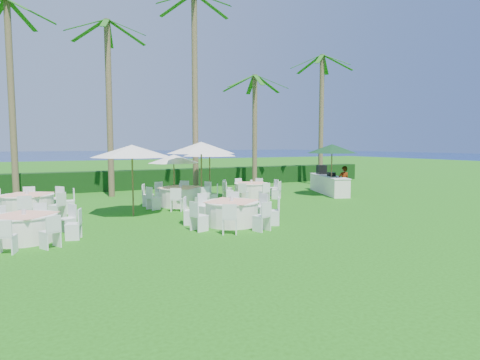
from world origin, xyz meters
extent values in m
plane|color=#1E5A0F|center=(0.00, 0.00, 0.00)|extent=(120.00, 120.00, 0.00)
cube|color=black|center=(0.00, 12.00, 0.60)|extent=(34.00, 1.00, 1.20)
plane|color=#070F48|center=(0.00, 102.00, 0.00)|extent=(260.00, 260.00, 0.00)
cylinder|color=white|center=(-6.30, -0.07, 0.37)|extent=(1.72, 1.72, 0.75)
cylinder|color=white|center=(-6.30, -0.07, 0.76)|extent=(1.80, 1.80, 0.03)
cube|color=#FFB18C|center=(-6.30, -0.07, 0.78)|extent=(1.96, 1.96, 0.01)
cylinder|color=silver|center=(-6.30, -0.07, 0.87)|extent=(0.12, 0.12, 0.16)
cube|color=white|center=(-5.11, 0.57, 0.45)|extent=(0.57, 0.57, 0.90)
cube|color=white|center=(-5.92, 1.22, 0.45)|extent=(0.52, 0.52, 0.90)
cube|color=white|center=(-6.94, 1.11, 0.45)|extent=(0.57, 0.57, 0.90)
cube|color=white|center=(-6.68, -1.36, 0.45)|extent=(0.52, 0.52, 0.90)
cube|color=white|center=(-5.65, -1.25, 0.45)|extent=(0.57, 0.57, 0.90)
cube|color=white|center=(-5.01, -0.45, 0.45)|extent=(0.52, 0.52, 0.90)
cylinder|color=white|center=(0.14, -0.61, 0.40)|extent=(1.85, 1.85, 0.80)
cylinder|color=white|center=(0.14, -0.61, 0.81)|extent=(1.93, 1.93, 0.03)
cube|color=#FFB18C|center=(0.14, -0.61, 0.84)|extent=(2.10, 2.10, 0.01)
cylinder|color=silver|center=(0.14, -0.61, 0.92)|extent=(0.13, 0.13, 0.17)
cube|color=white|center=(1.52, -0.19, 0.48)|extent=(0.56, 0.56, 0.96)
cube|color=white|center=(0.81, 0.67, 0.48)|extent=(0.61, 0.61, 0.96)
cube|color=white|center=(-0.29, 0.77, 0.48)|extent=(0.56, 0.56, 0.96)
cube|color=white|center=(-1.14, 0.07, 0.48)|extent=(0.61, 0.61, 0.96)
cube|color=white|center=(-1.25, -1.03, 0.48)|extent=(0.56, 0.56, 0.96)
cube|color=white|center=(-0.54, -1.89, 0.48)|extent=(0.61, 0.61, 0.96)
cube|color=white|center=(0.56, -1.99, 0.48)|extent=(0.56, 0.56, 0.96)
cube|color=white|center=(1.41, -1.29, 0.48)|extent=(0.61, 0.61, 0.96)
cylinder|color=white|center=(-6.31, 4.51, 0.41)|extent=(1.90, 1.90, 0.83)
cylinder|color=white|center=(-6.31, 4.51, 0.84)|extent=(1.98, 1.98, 0.03)
cube|color=#FFB18C|center=(-6.31, 4.51, 0.86)|extent=(2.03, 2.03, 0.01)
cylinder|color=silver|center=(-6.31, 4.51, 0.95)|extent=(0.13, 0.13, 0.18)
cube|color=white|center=(-5.23, 5.54, 0.50)|extent=(0.65, 0.65, 0.99)
cube|color=white|center=(-6.27, 6.00, 0.50)|extent=(0.48, 0.48, 0.99)
cube|color=white|center=(-6.35, 3.03, 0.50)|extent=(0.48, 0.48, 0.99)
cube|color=white|center=(-5.29, 3.43, 0.50)|extent=(0.65, 0.65, 0.99)
cube|color=white|center=(-4.82, 4.47, 0.50)|extent=(0.48, 0.48, 0.99)
cylinder|color=white|center=(-0.09, 4.35, 0.41)|extent=(1.90, 1.90, 0.82)
cylinder|color=white|center=(-0.09, 4.35, 0.83)|extent=(1.98, 1.98, 0.03)
cube|color=#FFB18C|center=(-0.09, 4.35, 0.86)|extent=(2.16, 2.16, 0.01)
cylinder|color=silver|center=(-0.09, 4.35, 0.94)|extent=(0.13, 0.13, 0.18)
cube|color=white|center=(1.30, 4.85, 0.49)|extent=(0.59, 0.59, 0.99)
cube|color=white|center=(0.54, 5.69, 0.49)|extent=(0.61, 0.61, 0.99)
cube|color=white|center=(-0.60, 5.74, 0.49)|extent=(0.59, 0.59, 0.99)
cube|color=white|center=(-1.43, 4.97, 0.49)|extent=(0.61, 0.61, 0.99)
cube|color=white|center=(-1.48, 3.84, 0.49)|extent=(0.59, 0.59, 0.99)
cube|color=white|center=(-0.72, 3.00, 0.49)|extent=(0.61, 0.61, 0.99)
cube|color=white|center=(0.42, 2.96, 0.49)|extent=(0.59, 0.59, 0.99)
cube|color=white|center=(1.25, 3.72, 0.49)|extent=(0.61, 0.61, 0.99)
cylinder|color=white|center=(4.11, 5.30, 0.38)|extent=(1.73, 1.73, 0.75)
cylinder|color=white|center=(4.11, 5.30, 0.76)|extent=(1.80, 1.80, 0.03)
cube|color=#FFB18C|center=(4.11, 5.30, 0.79)|extent=(1.83, 1.83, 0.01)
cylinder|color=silver|center=(4.11, 5.30, 0.87)|extent=(0.12, 0.12, 0.16)
cube|color=white|center=(5.07, 6.25, 0.45)|extent=(0.59, 0.59, 0.90)
cube|color=white|center=(4.11, 6.65, 0.45)|extent=(0.42, 0.42, 0.90)
cube|color=white|center=(3.16, 6.25, 0.45)|extent=(0.59, 0.59, 0.90)
cube|color=white|center=(2.76, 5.30, 0.45)|extent=(0.42, 0.42, 0.90)
cube|color=white|center=(3.16, 4.34, 0.45)|extent=(0.59, 0.59, 0.90)
cube|color=white|center=(4.11, 3.94, 0.45)|extent=(0.42, 0.42, 0.90)
cube|color=white|center=(5.07, 4.34, 0.45)|extent=(0.59, 0.59, 0.90)
cube|color=white|center=(5.47, 5.30, 0.45)|extent=(0.42, 0.42, 0.90)
cylinder|color=brown|center=(-2.57, 2.74, 1.34)|extent=(0.06, 0.06, 2.69)
cone|color=white|center=(-2.57, 2.74, 2.55)|extent=(3.15, 3.15, 0.48)
sphere|color=brown|center=(-2.57, 2.74, 2.72)|extent=(0.11, 0.11, 0.11)
cylinder|color=brown|center=(0.56, 3.37, 1.40)|extent=(0.07, 0.07, 2.81)
cone|color=white|center=(0.56, 3.37, 2.67)|extent=(3.13, 3.13, 0.51)
sphere|color=brown|center=(0.56, 3.37, 2.84)|extent=(0.11, 0.11, 0.11)
cylinder|color=brown|center=(-0.12, 5.20, 1.12)|extent=(0.05, 0.05, 2.24)
cone|color=white|center=(-0.12, 5.20, 2.13)|extent=(2.48, 2.48, 0.40)
sphere|color=brown|center=(-0.12, 5.20, 2.27)|extent=(0.09, 0.09, 0.09)
cylinder|color=brown|center=(2.08, 6.08, 1.28)|extent=(0.06, 0.06, 2.56)
cone|color=white|center=(2.08, 6.08, 2.44)|extent=(2.85, 2.85, 0.46)
sphere|color=brown|center=(2.08, 6.08, 2.60)|extent=(0.10, 0.10, 0.10)
cylinder|color=brown|center=(8.44, 4.08, 1.36)|extent=(0.07, 0.07, 2.71)
cone|color=#0E3518|center=(8.44, 4.08, 2.57)|extent=(2.71, 2.71, 0.49)
sphere|color=brown|center=(8.44, 4.08, 2.74)|extent=(0.11, 0.11, 0.11)
cube|color=white|center=(8.96, 4.94, 0.49)|extent=(2.30, 4.38, 0.98)
cube|color=white|center=(8.96, 4.94, 1.00)|extent=(2.37, 4.45, 0.04)
cube|color=black|center=(9.40, 6.17, 1.29)|extent=(0.66, 0.73, 0.54)
cube|color=black|center=(8.81, 4.53, 1.13)|extent=(0.49, 0.49, 0.22)
imported|color=gray|center=(8.91, 3.62, 0.82)|extent=(0.66, 0.49, 1.64)
cylinder|color=brown|center=(-6.93, 10.21, 4.97)|extent=(0.32, 0.32, 9.94)
cube|color=#1A5715|center=(-5.84, 10.13, 9.45)|extent=(2.22, 0.45, 1.00)
cube|color=#1A5715|center=(-6.31, 11.12, 9.45)|extent=(1.47, 1.98, 1.00)
cube|color=#1A5715|center=(-6.45, 9.22, 9.45)|extent=(1.21, 2.11, 1.00)
cylinder|color=brown|center=(-2.38, 9.12, 4.65)|extent=(0.32, 0.32, 9.29)
cube|color=#1A5715|center=(-1.33, 9.43, 8.81)|extent=(2.20, 0.88, 1.00)
cube|color=#1A5715|center=(-2.12, 10.19, 8.81)|extent=(0.80, 2.21, 1.00)
cube|color=#1A5715|center=(-3.17, 9.88, 8.81)|extent=(1.78, 1.73, 1.00)
cube|color=#1A5715|center=(-3.43, 8.82, 8.81)|extent=(2.20, 0.88, 1.00)
cube|color=#1A5715|center=(-2.64, 8.06, 8.81)|extent=(0.80, 2.21, 1.00)
cube|color=#1A5715|center=(-1.59, 8.36, 8.81)|extent=(1.78, 1.73, 1.00)
cylinder|color=brown|center=(2.05, 8.09, 5.50)|extent=(0.32, 0.32, 10.99)
cube|color=#1A5715|center=(3.13, 8.26, 10.50)|extent=(2.22, 0.64, 1.00)
cube|color=#1A5715|center=(2.44, 9.11, 10.50)|extent=(1.04, 2.16, 1.00)
cube|color=#1A5715|center=(1.36, 8.93, 10.50)|extent=(1.62, 1.88, 1.00)
cylinder|color=brown|center=(6.85, 9.91, 3.64)|extent=(0.32, 0.32, 7.29)
cube|color=#1A5715|center=(7.92, 10.18, 6.80)|extent=(2.21, 0.80, 1.00)
cube|color=#1A5715|center=(7.16, 10.97, 6.80)|extent=(0.88, 2.20, 1.00)
cube|color=#1A5715|center=(6.09, 10.71, 6.80)|extent=(1.73, 1.78, 1.00)
cube|color=#1A5715|center=(5.79, 9.65, 6.80)|extent=(2.21, 0.80, 1.00)
cube|color=#1A5715|center=(6.55, 8.86, 6.80)|extent=(0.88, 2.20, 1.00)
cube|color=#1A5715|center=(7.61, 9.12, 6.80)|extent=(1.73, 1.78, 1.00)
cylinder|color=brown|center=(11.53, 8.99, 4.42)|extent=(0.32, 0.32, 8.83)
cube|color=#1A5715|center=(12.58, 8.67, 8.34)|extent=(2.19, 0.91, 1.00)
cube|color=#1A5715|center=(12.34, 9.74, 8.34)|extent=(1.80, 1.71, 1.00)
cube|color=#1A5715|center=(11.29, 10.06, 8.34)|extent=(0.77, 2.21, 1.00)
cube|color=#1A5715|center=(10.48, 9.31, 8.34)|extent=(2.19, 0.91, 1.00)
cube|color=#1A5715|center=(10.73, 8.25, 8.34)|extent=(1.80, 1.71, 1.00)
cube|color=#1A5715|center=(11.78, 7.93, 8.34)|extent=(0.77, 2.21, 1.00)
camera|label=1|loc=(-5.87, -13.15, 2.83)|focal=30.00mm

